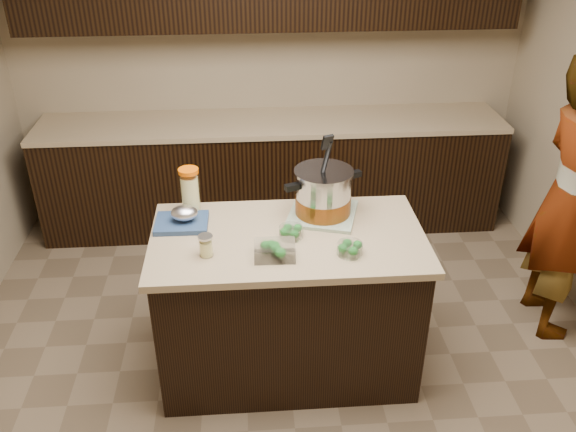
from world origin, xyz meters
The scene contains 13 objects.
ground_plane centered at (0.00, 0.00, 0.00)m, with size 4.00×4.00×0.00m, color brown.
room_shell centered at (0.00, 0.00, 1.71)m, with size 4.04×4.04×2.72m.
back_cabinets centered at (0.00, 1.74, 0.94)m, with size 3.60×0.63×2.33m.
island centered at (0.00, 0.00, 0.45)m, with size 1.46×0.81×0.90m.
dish_towel centered at (0.21, 0.21, 0.91)m, with size 0.36×0.36×0.02m, color #4F7550.
stock_pot centered at (0.21, 0.21, 1.03)m, with size 0.44×0.42×0.46m.
lemonade_pitcher centered at (-0.52, 0.29, 1.03)m, with size 0.15×0.15×0.27m.
mason_jar centered at (-0.42, -0.16, 0.95)m, with size 0.08×0.08×0.12m.
broccoli_tub_left centered at (0.01, -0.01, 0.93)m, with size 0.13×0.13×0.06m.
broccoli_tub_right centered at (0.30, -0.20, 0.93)m, with size 0.14×0.14×0.06m.
broccoli_tub_rect centered at (-0.08, -0.20, 0.93)m, with size 0.21×0.16×0.07m.
blue_tray centered at (-0.56, 0.15, 0.94)m, with size 0.29×0.23×0.11m.
person centered at (1.70, 0.30, 0.89)m, with size 0.65×0.42×1.77m, color gray.
Camera 1 is at (-0.20, -2.74, 2.60)m, focal length 38.00 mm.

